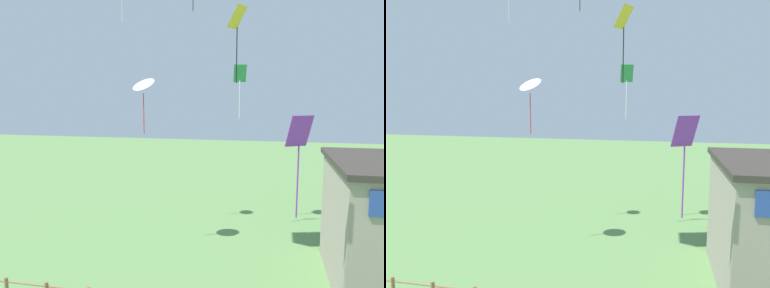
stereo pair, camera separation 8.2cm
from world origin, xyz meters
TOP-DOWN VIEW (x-y plane):
  - kite_yellow_diamond at (1.19, 14.42)m, footprint 0.94×1.03m
  - kite_green_diamond at (1.10, 17.75)m, footprint 0.77×0.44m
  - kite_white_delta at (-3.59, 14.45)m, footprint 1.54×1.48m
  - kite_purple_streamer at (3.77, 8.00)m, footprint 0.87×0.73m

SIDE VIEW (x-z plane):
  - kite_purple_streamer at x=3.77m, z-range 4.80..8.12m
  - kite_white_delta at x=-3.59m, z-range 7.02..9.98m
  - kite_green_diamond at x=1.10m, z-range 7.23..10.35m
  - kite_yellow_diamond at x=1.19m, z-range 9.41..13.05m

